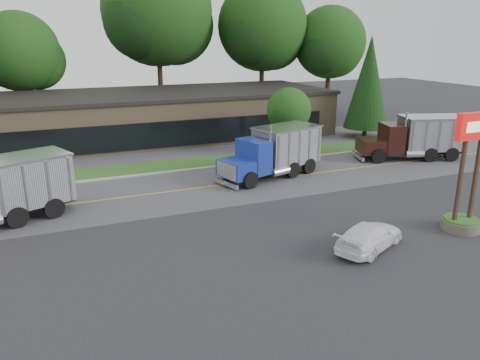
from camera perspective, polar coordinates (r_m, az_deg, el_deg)
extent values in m
plane|color=#38383D|center=(22.24, 1.34, -7.79)|extent=(140.00, 140.00, 0.00)
cube|color=slate|center=(30.11, -5.62, -1.07)|extent=(60.00, 8.00, 0.02)
cube|color=gold|center=(30.11, -5.62, -1.07)|extent=(60.00, 0.12, 0.01)
cube|color=#9E9E99|center=(33.98, -7.73, 0.99)|extent=(60.00, 0.30, 0.12)
cube|color=#2E5E20|center=(35.66, -8.49, 1.73)|extent=(60.00, 3.40, 0.03)
cube|color=slate|center=(40.38, -10.27, 3.46)|extent=(60.00, 7.00, 0.02)
cube|color=#887453|center=(46.16, -9.63, 7.74)|extent=(32.00, 12.00, 4.00)
cylinder|color=#6B6054|center=(26.22, 25.31, -4.95)|extent=(1.90, 1.90, 0.50)
cylinder|color=#2E5E20|center=(26.12, 25.40, -4.34)|extent=(1.70, 1.70, 0.10)
cube|color=#332116|center=(25.13, 25.22, -0.17)|extent=(0.16, 0.16, 5.00)
cube|color=#332116|center=(25.87, 26.72, 0.08)|extent=(0.16, 0.16, 5.00)
cube|color=red|center=(24.91, 26.79, 5.90)|extent=(2.20, 0.35, 1.30)
cube|color=beige|center=(24.79, 27.12, 5.81)|extent=(1.50, 0.04, 0.50)
cube|color=beige|center=(25.03, 26.46, 5.99)|extent=(1.50, 0.04, 0.50)
cylinder|color=#382619|center=(52.93, -24.57, 7.77)|extent=(0.56, 0.56, 4.26)
sphere|color=#1D3B10|center=(52.45, -25.37, 13.98)|extent=(7.78, 7.78, 7.78)
sphere|color=#1D3B10|center=(53.43, -23.61, 13.17)|extent=(5.84, 5.84, 5.84)
sphere|color=black|center=(51.80, -26.66, 12.98)|extent=(5.35, 5.35, 5.35)
cylinder|color=#382619|center=(54.16, -9.61, 10.43)|extent=(0.56, 0.56, 6.47)
sphere|color=#1D3B10|center=(53.87, -10.09, 19.74)|extent=(11.84, 11.84, 11.84)
sphere|color=#1D3B10|center=(55.80, -8.04, 18.22)|extent=(8.88, 8.88, 8.88)
sphere|color=black|center=(52.35, -11.82, 18.52)|extent=(8.14, 8.14, 8.14)
cylinder|color=#382619|center=(57.21, 2.62, 10.58)|extent=(0.56, 0.56, 5.64)
sphere|color=#1D3B10|center=(56.84, 2.73, 18.26)|extent=(10.31, 10.31, 10.31)
sphere|color=#1D3B10|center=(58.83, 3.93, 16.95)|extent=(7.73, 7.73, 7.73)
sphere|color=black|center=(55.28, 1.58, 17.30)|extent=(7.09, 7.09, 7.09)
cylinder|color=#382619|center=(59.41, 10.57, 10.07)|extent=(0.56, 0.56, 4.65)
sphere|color=#1D3B10|center=(58.99, 10.91, 16.15)|extent=(8.49, 8.49, 8.49)
sphere|color=#1D3B10|center=(60.78, 11.59, 15.14)|extent=(6.37, 6.37, 6.37)
sphere|color=black|center=(57.62, 10.17, 15.38)|extent=(5.84, 5.84, 5.84)
cylinder|color=#382619|center=(46.92, 14.94, 5.69)|extent=(0.44, 0.44, 1.00)
cone|color=black|center=(46.26, 15.40, 11.41)|extent=(4.17, 4.17, 8.54)
cylinder|color=#382619|center=(38.97, 5.86, 4.64)|extent=(0.56, 0.56, 1.96)
sphere|color=#1D3B10|center=(38.49, 5.98, 8.51)|extent=(3.59, 3.59, 3.59)
sphere|color=#1D3B10|center=(39.26, 6.52, 8.00)|extent=(2.69, 2.69, 2.69)
sphere|color=black|center=(37.98, 5.46, 7.90)|extent=(2.47, 2.47, 2.47)
cube|color=silver|center=(27.15, -25.60, -0.30)|extent=(5.77, 4.22, 2.50)
cube|color=silver|center=(26.83, -25.95, 2.35)|extent=(5.96, 4.42, 0.12)
cylinder|color=black|center=(28.73, -25.28, -2.40)|extent=(1.15, 0.73, 1.10)
cylinder|color=black|center=(26.66, -23.62, -3.64)|extent=(1.15, 0.73, 1.10)
cube|color=black|center=(32.59, 4.01, 1.44)|extent=(7.33, 3.03, 0.28)
cube|color=navy|center=(30.42, -0.38, 1.41)|extent=(2.33, 2.70, 1.10)
cube|color=navy|center=(31.15, 1.68, 2.93)|extent=(1.90, 2.66, 2.20)
cube|color=black|center=(30.71, 0.90, 3.49)|extent=(0.65, 2.03, 0.90)
cube|color=silver|center=(33.09, 5.69, 4.23)|extent=(4.92, 3.64, 2.50)
cube|color=silver|center=(32.83, 5.75, 6.44)|extent=(5.10, 3.82, 0.12)
cylinder|color=black|center=(31.54, -1.46, 0.94)|extent=(1.15, 0.65, 1.10)
cylinder|color=black|center=(29.83, 1.24, -0.02)|extent=(1.15, 0.65, 1.10)
cylinder|color=black|center=(34.45, 4.65, 2.30)|extent=(1.15, 0.65, 1.10)
cylinder|color=black|center=(32.89, 7.41, 1.49)|extent=(1.15, 0.65, 1.10)
cube|color=black|center=(39.69, 20.33, 3.27)|extent=(7.85, 3.33, 0.28)
cube|color=black|center=(38.22, 15.74, 4.04)|extent=(2.49, 2.76, 1.10)
cube|color=black|center=(38.67, 17.96, 4.91)|extent=(2.03, 2.70, 2.20)
cube|color=black|center=(38.37, 17.19, 5.50)|extent=(0.69, 2.02, 0.90)
cube|color=silver|center=(40.01, 22.33, 5.28)|extent=(5.26, 3.80, 2.50)
cube|color=silver|center=(39.79, 22.55, 7.11)|extent=(5.45, 3.99, 0.12)
cylinder|color=black|center=(39.45, 15.33, 3.65)|extent=(1.15, 0.66, 1.10)
cylinder|color=black|center=(37.37, 16.53, 2.82)|extent=(1.15, 0.66, 1.10)
cylinder|color=black|center=(41.45, 21.82, 3.66)|extent=(1.15, 0.66, 1.10)
cylinder|color=black|center=(39.47, 23.29, 2.86)|extent=(1.15, 0.66, 1.10)
imported|color=white|center=(22.36, 15.49, -6.61)|extent=(4.52, 3.31, 1.22)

